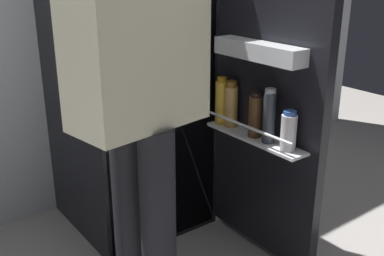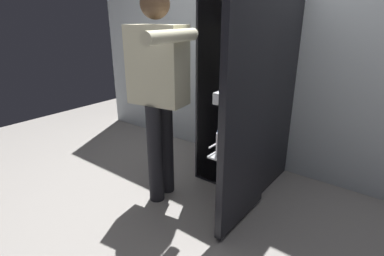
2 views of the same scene
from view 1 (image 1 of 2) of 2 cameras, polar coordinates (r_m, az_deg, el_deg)
The scene contains 2 objects.
refrigerator at distance 2.22m, azimuth -6.90°, elevation 7.95°, with size 0.67×1.24×1.66m.
person at distance 1.45m, azimuth -6.42°, elevation 6.53°, with size 0.60×0.69×1.60m.
Camera 1 is at (-1.05, -1.37, 1.29)m, focal length 43.03 mm.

